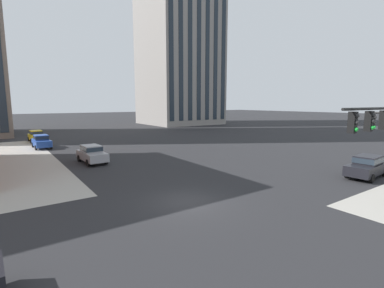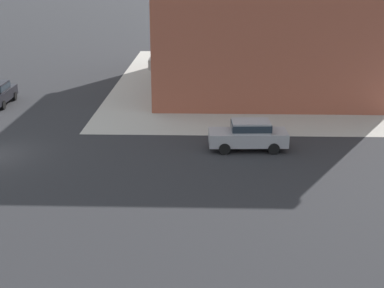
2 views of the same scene
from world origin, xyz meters
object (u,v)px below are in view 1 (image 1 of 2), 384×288
car_main_southbound_near (36,136)px  car_main_northbound_far (92,153)px  car_main_northbound_near (41,141)px  car_main_southbound_far (367,166)px

car_main_southbound_near → car_main_northbound_far: bearing=-82.4°
car_main_northbound_near → car_main_northbound_far: size_ratio=0.99×
car_main_northbound_near → car_main_northbound_far: bearing=-77.5°
car_main_northbound_far → car_main_southbound_far: same height
car_main_northbound_far → car_main_southbound_near: (-2.65, 19.77, 0.00)m
car_main_southbound_far → car_main_northbound_far: bearing=132.2°
car_main_northbound_far → car_main_southbound_near: bearing=97.6°
car_main_northbound_far → car_main_southbound_near: size_ratio=1.00×
car_main_southbound_near → car_main_northbound_near: bearing=-91.2°
car_main_northbound_far → car_main_southbound_far: size_ratio=0.99×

